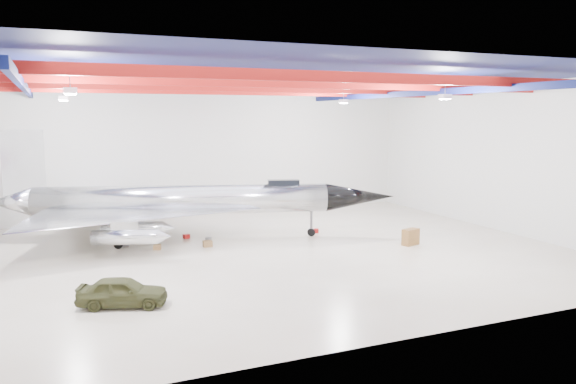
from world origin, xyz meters
name	(u,v)px	position (x,y,z in m)	size (l,w,h in m)	color
floor	(247,255)	(0.00, 0.00, 0.00)	(40.00, 40.00, 0.00)	#C4B49C
wall_back	(189,152)	(0.00, 15.00, 5.50)	(40.00, 40.00, 0.00)	silver
wall_right	(499,157)	(20.00, 0.00, 5.50)	(30.00, 30.00, 0.00)	silver
ceiling	(245,75)	(0.00, 0.00, 11.00)	(40.00, 40.00, 0.00)	#0A0F38
ceiling_structure	(245,87)	(0.00, 0.00, 10.32)	(39.50, 29.50, 1.08)	maroon
jet_aircraft	(182,204)	(-2.63, 6.06, 2.52)	(27.44, 20.11, 7.68)	silver
jeep	(122,292)	(-8.26, -6.72, 0.68)	(1.62, 4.02, 1.37)	#3A3C1E
desk	(411,237)	(11.00, -1.74, 0.55)	(1.20, 0.60, 1.10)	brown
crate_ply	(157,247)	(-4.88, 3.57, 0.16)	(0.47, 0.38, 0.33)	olive
toolbox_red	(186,236)	(-2.38, 6.17, 0.15)	(0.42, 0.34, 0.30)	#A81011
engine_drum	(208,240)	(-1.34, 4.07, 0.19)	(0.43, 0.43, 0.39)	#59595B
crate_small	(126,245)	(-6.66, 5.17, 0.14)	(0.41, 0.33, 0.29)	#59595B
tool_chest	(316,231)	(6.87, 4.22, 0.16)	(0.36, 0.36, 0.33)	#A81011
oil_barrel	(208,244)	(-1.66, 3.09, 0.20)	(0.58, 0.47, 0.41)	olive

